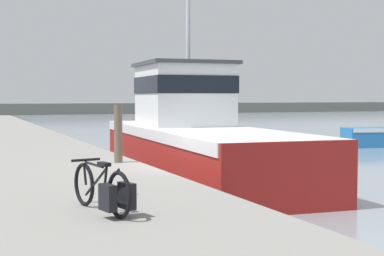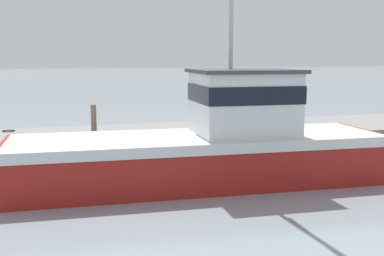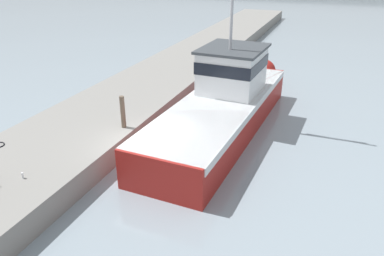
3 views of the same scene
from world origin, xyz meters
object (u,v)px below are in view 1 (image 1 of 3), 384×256
Objects in this scene: bicycle_touring at (106,191)px; water_bottle_on_curb at (130,189)px; mooring_post at (118,134)px; fishing_boat_main at (192,136)px.

water_bottle_on_curb is at bearing 49.17° from bicycle_touring.
bicycle_touring is at bearing -106.05° from mooring_post.
water_bottle_on_curb is (-4.42, -8.41, -0.24)m from fishing_boat_main.
fishing_boat_main reaches higher than mooring_post.
water_bottle_on_curb is at bearing -114.84° from fishing_boat_main.
fishing_boat_main is 68.83× the size of water_bottle_on_curb.
mooring_post is at bearing 77.72° from water_bottle_on_curb.
fishing_boat_main reaches higher than water_bottle_on_curb.
fishing_boat_main is 11.03m from bicycle_touring.
water_bottle_on_curb is at bearing -102.28° from mooring_post.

